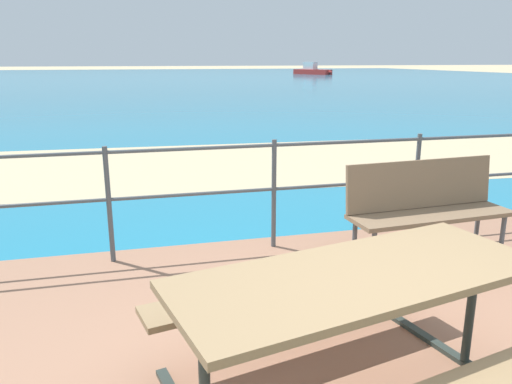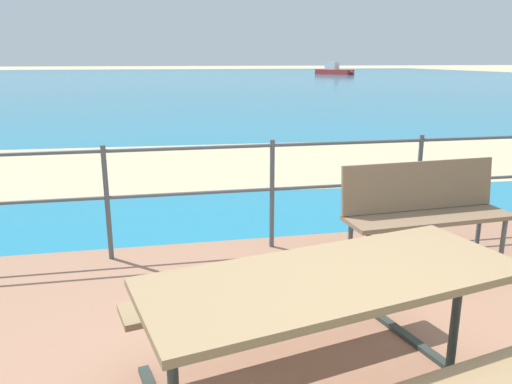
# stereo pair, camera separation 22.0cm
# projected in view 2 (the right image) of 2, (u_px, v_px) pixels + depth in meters

# --- Properties ---
(sea_water) EXTENTS (90.00, 90.00, 0.01)m
(sea_water) POSITION_uv_depth(u_px,v_px,m) (165.00, 81.00, 40.41)
(sea_water) COLOR teal
(sea_water) RESTS_ON ground
(beach_strip) EXTENTS (54.13, 6.47, 0.01)m
(beach_strip) POSITION_uv_depth(u_px,v_px,m) (217.00, 164.00, 8.75)
(beach_strip) COLOR tan
(beach_strip) RESTS_ON ground
(picnic_table) EXTENTS (2.12, 1.80, 0.75)m
(picnic_table) POSITION_uv_depth(u_px,v_px,m) (335.00, 307.00, 2.41)
(picnic_table) COLOR #8C704C
(picnic_table) RESTS_ON patio_paving
(park_bench) EXTENTS (1.44, 0.51, 0.90)m
(park_bench) POSITION_uv_depth(u_px,v_px,m) (424.00, 205.00, 4.17)
(park_bench) COLOR #7A6047
(park_bench) RESTS_ON patio_paving
(railing_fence) EXTENTS (5.94, 0.04, 1.03)m
(railing_fence) POSITION_uv_depth(u_px,v_px,m) (272.00, 180.00, 4.60)
(railing_fence) COLOR #4C5156
(railing_fence) RESTS_ON patio_paving
(boat_near) EXTENTS (3.49, 4.84, 1.36)m
(boat_near) POSITION_uv_depth(u_px,v_px,m) (334.00, 71.00, 56.40)
(boat_near) COLOR red
(boat_near) RESTS_ON sea_water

